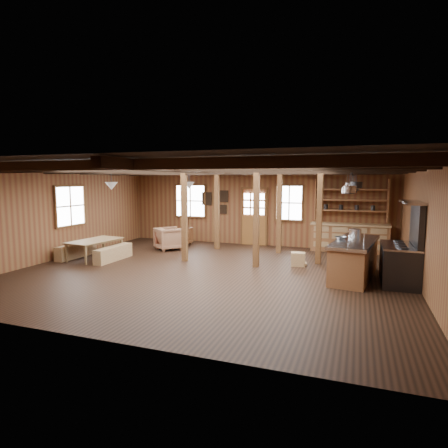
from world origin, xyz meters
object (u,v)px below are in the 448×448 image
Objects in this scene: dining_table at (96,249)px; armchair_c at (169,239)px; commercial_range at (402,257)px; armchair_a at (180,236)px; kitchen_island at (354,259)px; armchair_b at (168,239)px.

dining_table is 2.55m from armchair_c.
armchair_a is at bearing 157.46° from commercial_range.
kitchen_island is 3.69× the size of armchair_b.
kitchen_island is 1.55× the size of dining_table.
armchair_b is (-6.29, 2.02, -0.16)m from kitchen_island.
kitchen_island is 1.08m from commercial_range.
armchair_b is (1.21, 2.35, 0.03)m from dining_table.
armchair_c reaches higher than armchair_a.
armchair_b reaches higher than dining_table.
armchair_a reaches higher than armchair_b.
kitchen_island reaches higher than dining_table.
armchair_b is at bearing 163.04° from commercial_range.
commercial_range is 7.68m from armchair_b.
commercial_range reaches higher than armchair_c.
commercial_range reaches higher than armchair_b.
armchair_c is at bearing -26.73° from dining_table.
commercial_range is 7.81m from armchair_a.
kitchen_island is 6.38m from armchair_c.
armchair_c is at bearing 172.00° from kitchen_island.
commercial_range is at bearing -156.35° from armchair_c.
kitchen_island is 6.76m from armchair_a.
dining_table is (-8.55, -0.11, -0.33)m from commercial_range.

